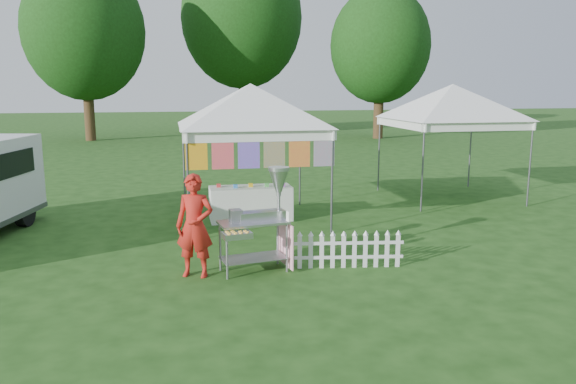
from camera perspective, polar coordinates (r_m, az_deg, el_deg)
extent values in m
plane|color=#1C4112|center=(9.22, -0.50, -7.90)|extent=(120.00, 120.00, 0.00)
cylinder|color=#59595E|center=(10.81, -10.11, 0.46)|extent=(0.04, 0.04, 2.10)
cylinder|color=#59595E|center=(11.26, 4.49, 1.00)|extent=(0.04, 0.04, 2.10)
cylinder|color=#59595E|center=(13.62, -10.52, 2.53)|extent=(0.04, 0.04, 2.10)
cylinder|color=#59595E|center=(13.97, 1.21, 2.91)|extent=(0.04, 0.04, 2.10)
cube|color=white|center=(10.82, -2.71, 5.70)|extent=(3.00, 0.03, 0.22)
cube|color=white|center=(13.63, -4.64, 6.70)|extent=(3.00, 0.03, 0.22)
pyramid|color=white|center=(12.19, -3.84, 10.95)|extent=(4.24, 4.24, 0.90)
cylinder|color=#59595E|center=(10.82, -2.71, 6.12)|extent=(3.00, 0.03, 0.03)
cube|color=orange|center=(10.72, -9.32, 4.08)|extent=(0.42, 0.01, 0.70)
cube|color=#CD1974|center=(10.76, -6.65, 4.16)|extent=(0.42, 0.01, 0.70)
cube|color=#B81AB9|center=(10.81, -4.01, 4.24)|extent=(0.42, 0.01, 0.70)
cube|color=orange|center=(10.89, -1.39, 4.31)|extent=(0.42, 0.01, 0.70)
cube|color=red|center=(10.99, 1.18, 4.37)|extent=(0.42, 0.01, 0.70)
cube|color=#2FB0A4|center=(11.12, 3.70, 4.42)|extent=(0.42, 0.01, 0.70)
cylinder|color=#59595E|center=(13.59, 13.52, 2.40)|extent=(0.04, 0.04, 2.10)
cylinder|color=#59595E|center=(15.02, 23.37, 2.58)|extent=(0.04, 0.04, 2.10)
cylinder|color=#59595E|center=(16.18, 9.23, 3.84)|extent=(0.04, 0.04, 2.10)
cylinder|color=#59595E|center=(17.40, 18.01, 3.93)|extent=(0.04, 0.04, 2.10)
cube|color=white|center=(14.16, 18.92, 6.31)|extent=(3.00, 0.03, 0.22)
cube|color=white|center=(16.66, 13.93, 7.14)|extent=(3.00, 0.03, 0.22)
pyramid|color=white|center=(15.37, 16.42, 10.48)|extent=(4.24, 4.24, 0.90)
cylinder|color=#59595E|center=(14.16, 18.94, 6.63)|extent=(3.00, 0.03, 0.03)
cylinder|color=#3A2515|center=(32.86, -19.59, 8.39)|extent=(0.56, 0.56, 3.96)
ellipsoid|color=#1A5216|center=(32.97, -20.02, 15.12)|extent=(6.40, 6.40, 7.36)
cylinder|color=#3A2515|center=(36.87, -4.60, 9.83)|extent=(0.56, 0.56, 4.84)
ellipsoid|color=#1A5216|center=(37.11, -4.71, 17.16)|extent=(7.60, 7.60, 8.74)
cylinder|color=#3A2515|center=(32.76, 9.19, 8.48)|extent=(0.56, 0.56, 3.52)
ellipsoid|color=#1A5216|center=(32.81, 9.37, 14.49)|extent=(5.60, 5.60, 6.44)
cylinder|color=gray|center=(8.71, -6.22, -6.27)|extent=(0.04, 0.04, 0.81)
cylinder|color=gray|center=(8.99, -0.11, -5.66)|extent=(0.04, 0.04, 0.81)
cylinder|color=gray|center=(9.13, -6.91, -5.50)|extent=(0.04, 0.04, 0.81)
cylinder|color=gray|center=(9.39, -1.06, -4.95)|extent=(0.04, 0.04, 0.81)
cube|color=gray|center=(9.10, -3.52, -6.68)|extent=(1.10, 0.66, 0.01)
cube|color=#B7B7BC|center=(8.94, -3.57, -3.09)|extent=(1.15, 0.70, 0.04)
cube|color=#B7B7BC|center=(9.01, -2.67, -2.41)|extent=(0.79, 0.34, 0.14)
cube|color=gray|center=(8.88, -5.33, -2.43)|extent=(0.21, 0.22, 0.20)
cylinder|color=gray|center=(9.03, -0.94, -0.28)|extent=(0.05, 0.05, 0.81)
cone|color=#B7B7BC|center=(8.99, -0.95, 1.13)|extent=(0.37, 0.37, 0.36)
cylinder|color=#B7B7BC|center=(8.96, -0.95, 2.38)|extent=(0.39, 0.39, 0.05)
cube|color=#B7B7BC|center=(8.55, -5.20, -4.38)|extent=(0.47, 0.33, 0.09)
cube|color=#FFABBB|center=(9.21, -0.24, -5.26)|extent=(0.12, 0.67, 0.73)
cube|color=white|center=(8.84, -0.01, -2.51)|extent=(0.03, 0.13, 0.16)
imported|color=red|center=(8.82, -9.46, -3.41)|extent=(0.69, 0.57, 1.62)
cube|color=black|center=(12.15, -26.97, 2.29)|extent=(0.58, 2.44, 0.50)
cube|color=black|center=(14.11, -26.96, 3.30)|extent=(1.51, 0.38, 0.50)
cylinder|color=black|center=(13.18, -25.19, -1.85)|extent=(0.33, 0.65, 0.62)
cube|color=silver|center=(9.19, 1.20, -6.12)|extent=(0.07, 0.03, 0.56)
cube|color=silver|center=(9.21, 2.32, -6.10)|extent=(0.07, 0.03, 0.56)
cube|color=silver|center=(9.23, 3.44, -6.07)|extent=(0.07, 0.03, 0.56)
cube|color=silver|center=(9.25, 4.56, -6.05)|extent=(0.07, 0.03, 0.56)
cube|color=silver|center=(9.28, 5.66, -6.02)|extent=(0.07, 0.03, 0.56)
cube|color=silver|center=(9.30, 6.77, -5.99)|extent=(0.07, 0.03, 0.56)
cube|color=silver|center=(9.34, 7.86, -5.96)|extent=(0.07, 0.03, 0.56)
cube|color=silver|center=(9.37, 8.95, -5.92)|extent=(0.07, 0.03, 0.56)
cube|color=silver|center=(9.41, 10.02, -5.89)|extent=(0.07, 0.03, 0.56)
cube|color=silver|center=(9.45, 11.09, -5.85)|extent=(0.07, 0.03, 0.56)
cube|color=silver|center=(9.32, 6.20, -6.59)|extent=(1.78, 0.30, 0.05)
cube|color=silver|center=(9.25, 6.23, -5.17)|extent=(1.78, 0.30, 0.05)
cube|color=white|center=(12.51, -3.80, -1.16)|extent=(1.80, 0.70, 0.75)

